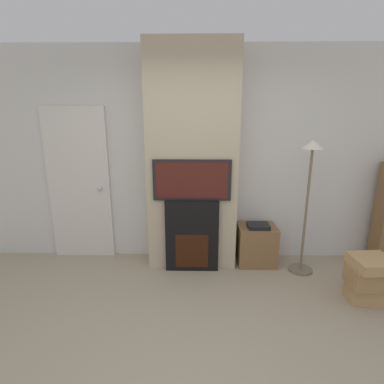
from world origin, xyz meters
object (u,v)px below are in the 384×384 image
floor_lamp (309,184)px  television (192,180)px  fireplace (192,235)px  media_stand (257,244)px  box_stack (369,278)px

floor_lamp → television: bearing=178.8°
fireplace → television: size_ratio=0.99×
fireplace → floor_lamp: floor_lamp is taller
media_stand → floor_lamp: bearing=-20.0°
television → box_stack: size_ratio=1.85×
television → floor_lamp: 1.35m
media_stand → fireplace: bearing=-169.2°
fireplace → television: (0.00, -0.00, 0.70)m
television → floor_lamp: floor_lamp is taller
fireplace → box_stack: (1.82, -0.66, -0.18)m
fireplace → media_stand: fireplace is taller
box_stack → media_stand: media_stand is taller
television → box_stack: (1.82, -0.65, -0.87)m
television → media_stand: bearing=11.0°
fireplace → television: television is taller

